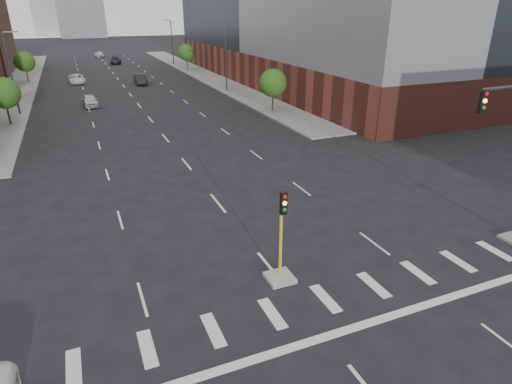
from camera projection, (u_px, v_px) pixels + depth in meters
sidewalk_left_far at (22, 84)px, 69.09m from camera, size 5.00×92.00×0.15m
sidewalk_right_far at (201, 74)px, 79.78m from camera, size 5.00×92.00×0.15m
building_right_main at (309, 10)px, 68.76m from camera, size 24.00×70.00×22.00m
median_traffic_signal at (280, 262)px, 19.05m from camera, size 1.20×1.20×4.40m
streetlight_right_a at (225, 56)px, 61.18m from camera, size 1.60×0.22×9.07m
streetlight_right_b at (172, 40)px, 90.79m from camera, size 1.60×0.22×9.07m
streetlight_left at (11, 70)px, 47.39m from camera, size 1.60×0.22×9.07m
tree_left_near at (4, 93)px, 43.59m from camera, size 3.20×3.20×4.85m
tree_left_far at (25, 62)px, 68.98m from camera, size 3.20×3.20×4.85m
tree_right_near at (273, 83)px, 49.33m from camera, size 3.20×3.20×4.85m
tree_right_far at (186, 52)px, 83.18m from camera, size 3.20×3.20×4.85m
car_near_left at (90, 101)px, 53.35m from camera, size 2.01×4.37×1.45m
car_mid_right at (141, 79)px, 68.88m from camera, size 1.87×4.90×1.60m
car_far_left at (77, 79)px, 69.99m from camera, size 2.57×5.18×1.41m
car_deep_right at (116, 60)px, 94.17m from camera, size 2.90×5.55×1.54m
car_distant at (99, 54)px, 106.27m from camera, size 2.19×4.48×1.47m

